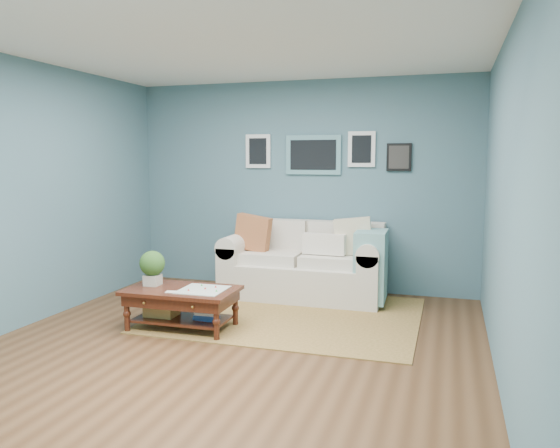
% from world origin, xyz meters
% --- Properties ---
extents(room_shell, '(5.00, 5.02, 2.70)m').
position_xyz_m(room_shell, '(0.01, 0.06, 1.36)').
color(room_shell, brown).
rests_on(room_shell, ground).
extents(area_rug, '(2.78, 2.22, 0.01)m').
position_xyz_m(area_rug, '(0.21, 1.20, 0.01)').
color(area_rug, brown).
rests_on(area_rug, ground).
extents(loveseat, '(2.00, 0.91, 1.03)m').
position_xyz_m(loveseat, '(0.25, 2.03, 0.42)').
color(loveseat, beige).
rests_on(loveseat, ground).
extents(coffee_table, '(1.11, 0.66, 0.77)m').
position_xyz_m(coffee_table, '(-0.73, 0.43, 0.34)').
color(coffee_table, black).
rests_on(coffee_table, ground).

